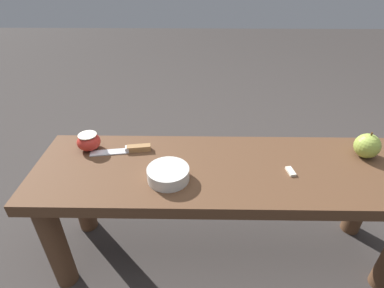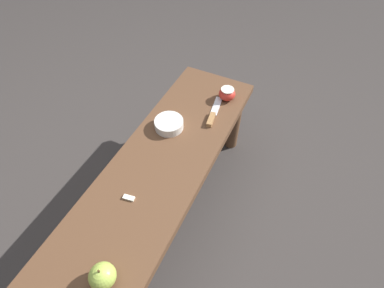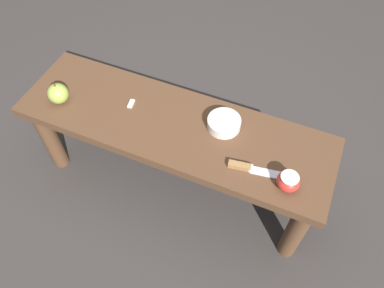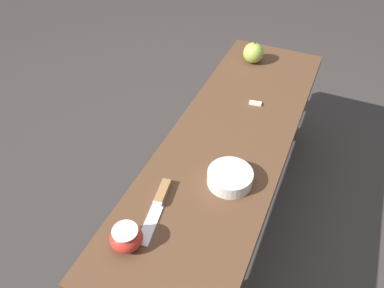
{
  "view_description": "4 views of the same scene",
  "coord_description": "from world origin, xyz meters",
  "px_view_note": "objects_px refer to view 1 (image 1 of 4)",
  "views": [
    {
      "loc": [
        -0.1,
        -0.76,
        1.01
      ],
      "look_at": [
        -0.11,
        0.08,
        0.46
      ],
      "focal_mm": 28.0,
      "sensor_mm": 36.0,
      "label": 1
    },
    {
      "loc": [
        0.59,
        0.42,
        1.39
      ],
      "look_at": [
        -0.11,
        0.08,
        0.46
      ],
      "focal_mm": 28.0,
      "sensor_mm": 36.0,
      "label": 2
    },
    {
      "loc": [
        -0.42,
        0.81,
        1.53
      ],
      "look_at": [
        -0.11,
        0.08,
        0.46
      ],
      "focal_mm": 35.0,
      "sensor_mm": 36.0,
      "label": 3
    },
    {
      "loc": [
        -0.86,
        -0.24,
        1.22
      ],
      "look_at": [
        -0.11,
        0.08,
        0.46
      ],
      "focal_mm": 35.0,
      "sensor_mm": 36.0,
      "label": 4
    }
  ],
  "objects_px": {
    "wooden_bench": "(226,187)",
    "apple_whole": "(367,146)",
    "apple_cut": "(89,142)",
    "bowl": "(168,174)",
    "knife": "(130,149)"
  },
  "relations": [
    {
      "from": "wooden_bench",
      "to": "apple_whole",
      "type": "height_order",
      "value": "apple_whole"
    },
    {
      "from": "apple_whole",
      "to": "apple_cut",
      "type": "xyz_separation_m",
      "value": [
        -0.94,
        0.03,
        -0.01
      ]
    },
    {
      "from": "apple_whole",
      "to": "bowl",
      "type": "distance_m",
      "value": 0.66
    },
    {
      "from": "wooden_bench",
      "to": "knife",
      "type": "height_order",
      "value": "knife"
    },
    {
      "from": "apple_cut",
      "to": "bowl",
      "type": "height_order",
      "value": "apple_cut"
    },
    {
      "from": "wooden_bench",
      "to": "apple_whole",
      "type": "relative_size",
      "value": 13.45
    },
    {
      "from": "knife",
      "to": "apple_whole",
      "type": "height_order",
      "value": "apple_whole"
    },
    {
      "from": "knife",
      "to": "apple_cut",
      "type": "bearing_deg",
      "value": -13.69
    },
    {
      "from": "knife",
      "to": "bowl",
      "type": "bearing_deg",
      "value": 125.87
    },
    {
      "from": "apple_cut",
      "to": "bowl",
      "type": "bearing_deg",
      "value": -29.06
    },
    {
      "from": "wooden_bench",
      "to": "apple_cut",
      "type": "height_order",
      "value": "apple_cut"
    },
    {
      "from": "apple_whole",
      "to": "wooden_bench",
      "type": "bearing_deg",
      "value": -171.55
    },
    {
      "from": "knife",
      "to": "apple_cut",
      "type": "xyz_separation_m",
      "value": [
        -0.14,
        0.01,
        0.02
      ]
    },
    {
      "from": "apple_whole",
      "to": "bowl",
      "type": "xyz_separation_m",
      "value": [
        -0.65,
        -0.13,
        -0.02
      ]
    },
    {
      "from": "knife",
      "to": "bowl",
      "type": "distance_m",
      "value": 0.21
    }
  ]
}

